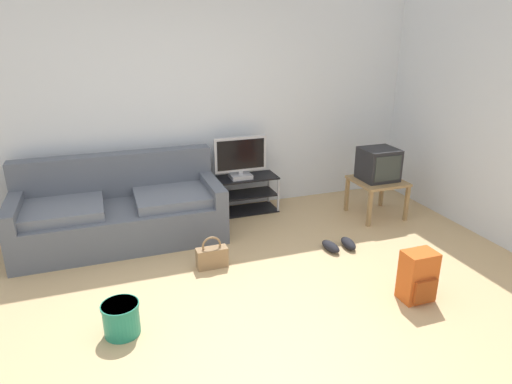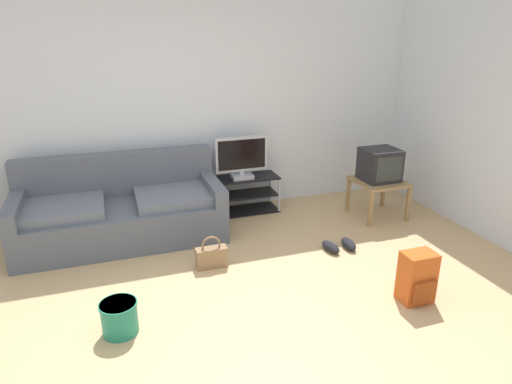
{
  "view_description": "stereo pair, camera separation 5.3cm",
  "coord_description": "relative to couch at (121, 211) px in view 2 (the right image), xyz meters",
  "views": [
    {
      "loc": [
        -0.85,
        -2.82,
        2.17
      ],
      "look_at": [
        0.56,
        1.16,
        0.62
      ],
      "focal_mm": 31.74,
      "sensor_mm": 36.0,
      "label": 1
    },
    {
      "loc": [
        -0.8,
        -2.84,
        2.17
      ],
      "look_at": [
        0.56,
        1.16,
        0.62
      ],
      "focal_mm": 31.74,
      "sensor_mm": 36.0,
      "label": 2
    }
  ],
  "objects": [
    {
      "name": "side_table",
      "position": [
        2.95,
        -0.37,
        0.08
      ],
      "size": [
        0.57,
        0.57,
        0.46
      ],
      "color": "#9E7A4C",
      "rests_on": "ground_plane"
    },
    {
      "name": "crt_tv",
      "position": [
        2.95,
        -0.36,
        0.33
      ],
      "size": [
        0.41,
        0.39,
        0.38
      ],
      "color": "#232326",
      "rests_on": "side_table"
    },
    {
      "name": "wall_right",
      "position": [
        3.78,
        -1.04,
        1.04
      ],
      "size": [
        0.1,
        3.6,
        2.7
      ],
      "primitive_type": "cube",
      "color": "silver",
      "rests_on": "ground_plane"
    },
    {
      "name": "cleaning_bucket",
      "position": [
        -0.12,
        -1.69,
        -0.17
      ],
      "size": [
        0.28,
        0.28,
        0.26
      ],
      "color": "#238466",
      "rests_on": "ground_plane"
    },
    {
      "name": "flat_tv",
      "position": [
        1.44,
        0.26,
        0.39
      ],
      "size": [
        0.64,
        0.22,
        0.51
      ],
      "color": "#B2B2B7",
      "rests_on": "tv_stand"
    },
    {
      "name": "sneakers_pair",
      "position": [
        2.1,
        -1.02,
        -0.27
      ],
      "size": [
        0.35,
        0.28,
        0.09
      ],
      "color": "black",
      "rests_on": "ground_plane"
    },
    {
      "name": "tv_stand",
      "position": [
        1.44,
        0.28,
        -0.09
      ],
      "size": [
        0.91,
        0.36,
        0.45
      ],
      "color": "black",
      "rests_on": "ground_plane"
    },
    {
      "name": "couch",
      "position": [
        0.0,
        0.0,
        0.0
      ],
      "size": [
        2.12,
        0.94,
        0.87
      ],
      "color": "#565B66",
      "rests_on": "ground_plane"
    },
    {
      "name": "backpack",
      "position": [
        2.25,
        -2.04,
        -0.1
      ],
      "size": [
        0.27,
        0.27,
        0.44
      ],
      "rotation": [
        0.0,
        0.0,
        0.33
      ],
      "color": "#CC561E",
      "rests_on": "ground_plane"
    },
    {
      "name": "handbag",
      "position": [
        0.76,
        -0.94,
        -0.2
      ],
      "size": [
        0.3,
        0.12,
        0.32
      ],
      "rotation": [
        0.0,
        0.0,
        -0.47
      ],
      "color": "olive",
      "rests_on": "ground_plane"
    },
    {
      "name": "ground_plane",
      "position": [
        0.73,
        -1.88,
        -0.32
      ],
      "size": [
        9.0,
        9.8,
        0.02
      ],
      "primitive_type": "cube",
      "color": "tan"
    },
    {
      "name": "wall_back",
      "position": [
        0.73,
        0.57,
        1.04
      ],
      "size": [
        9.0,
        0.1,
        2.7
      ],
      "primitive_type": "cube",
      "color": "silver",
      "rests_on": "ground_plane"
    }
  ]
}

